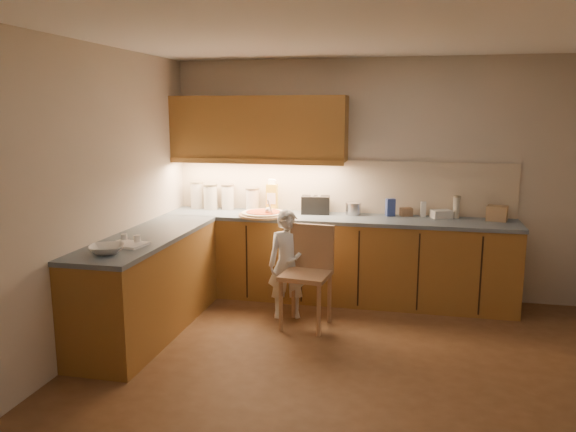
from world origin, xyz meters
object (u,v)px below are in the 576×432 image
(child, at_px, (288,264))
(toaster, at_px, (316,205))
(wooden_chair, at_px, (308,268))
(pizza_on_board, at_px, (264,214))
(oil_jug, at_px, (272,197))

(child, xyz_separation_m, toaster, (0.14, 0.77, 0.48))
(toaster, bearing_deg, wooden_chair, -90.61)
(pizza_on_board, xyz_separation_m, toaster, (0.52, 0.26, 0.08))
(oil_jug, xyz_separation_m, toaster, (0.50, -0.02, -0.07))
(child, height_order, wooden_chair, child)
(child, height_order, toaster, toaster)
(oil_jug, height_order, toaster, oil_jug)
(child, bearing_deg, oil_jug, 97.44)
(child, bearing_deg, toaster, 62.84)
(pizza_on_board, xyz_separation_m, oil_jug, (0.03, 0.28, 0.14))
(wooden_chair, height_order, toaster, toaster)
(child, relative_size, toaster, 3.34)
(pizza_on_board, distance_m, wooden_chair, 0.98)
(toaster, bearing_deg, pizza_on_board, -160.14)
(child, distance_m, wooden_chair, 0.27)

